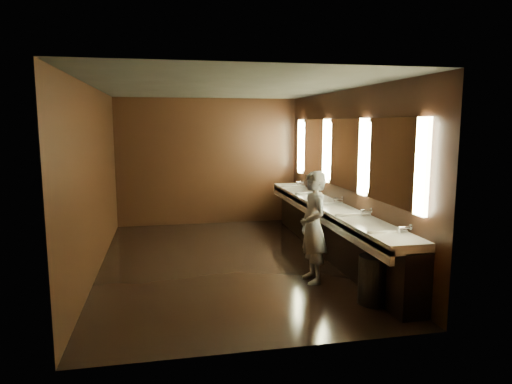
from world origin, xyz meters
TOP-DOWN VIEW (x-y plane):
  - floor at (0.00, 0.00)m, footprint 6.00×6.00m
  - ceiling at (0.00, 0.00)m, footprint 4.00×6.00m
  - wall_back at (0.00, 3.00)m, footprint 4.00×0.02m
  - wall_front at (0.00, -3.00)m, footprint 4.00×0.02m
  - wall_left at (-2.00, 0.00)m, footprint 0.02×6.00m
  - wall_right at (2.00, 0.00)m, footprint 0.02×6.00m
  - sink_counter at (1.79, 0.00)m, footprint 0.55×5.40m
  - mirror_band at (1.98, -0.00)m, footprint 0.06×5.03m
  - person at (1.08, -1.16)m, footprint 0.41×0.60m
  - trash_bin at (1.58, -2.09)m, footprint 0.41×0.41m

SIDE VIEW (x-z plane):
  - floor at x=0.00m, z-range 0.00..0.00m
  - trash_bin at x=1.58m, z-range 0.00..0.61m
  - sink_counter at x=1.79m, z-range -0.01..1.00m
  - person at x=1.08m, z-range 0.00..1.59m
  - wall_back at x=0.00m, z-range 0.00..2.80m
  - wall_front at x=0.00m, z-range 0.00..2.80m
  - wall_left at x=-2.00m, z-range 0.00..2.80m
  - wall_right at x=2.00m, z-range 0.00..2.80m
  - mirror_band at x=1.98m, z-range 1.17..2.32m
  - ceiling at x=0.00m, z-range 2.79..2.81m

